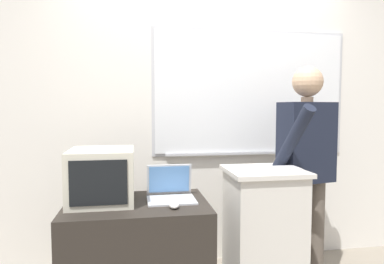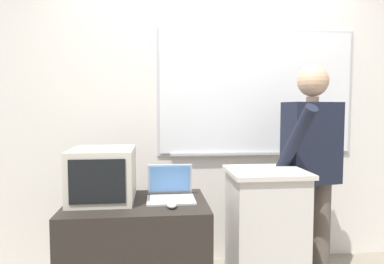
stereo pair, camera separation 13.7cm
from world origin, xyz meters
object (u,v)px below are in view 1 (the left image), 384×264
wireless_keyboard (271,169)px  crt_monitor (102,175)px  lectern_podium (263,235)px  person_presenter (306,160)px  computer_mouse_by_laptop (174,205)px  side_desk (138,262)px  laptop (170,189)px

wireless_keyboard → crt_monitor: (-1.12, 0.05, -0.02)m
lectern_podium → wireless_keyboard: wireless_keyboard is taller
lectern_podium → person_presenter: bearing=23.4°
computer_mouse_by_laptop → side_desk: bearing=145.1°
lectern_podium → laptop: size_ratio=3.06×
laptop → crt_monitor: 0.45m
side_desk → wireless_keyboard: (0.90, 0.02, 0.57)m
computer_mouse_by_laptop → person_presenter: bearing=20.9°
side_desk → computer_mouse_by_laptop: computer_mouse_by_laptop is taller
laptop → crt_monitor: crt_monitor is taller
person_presenter → crt_monitor: person_presenter is taller
laptop → wireless_keyboard: bearing=-5.0°
crt_monitor → lectern_podium: bearing=0.7°
laptop → computer_mouse_by_laptop: (-0.00, -0.23, -0.05)m
wireless_keyboard → computer_mouse_by_laptop: 0.72m
side_desk → wireless_keyboard: size_ratio=2.32×
side_desk → crt_monitor: 0.60m
crt_monitor → wireless_keyboard: bearing=-2.4°
laptop → lectern_podium: bearing=0.0°
lectern_podium → computer_mouse_by_laptop: bearing=-160.6°
computer_mouse_by_laptop → crt_monitor: crt_monitor is taller
person_presenter → side_desk: bearing=-179.4°
side_desk → crt_monitor: (-0.22, 0.07, 0.55)m
laptop → crt_monitor: size_ratio=0.69×
lectern_podium → person_presenter: size_ratio=0.56×
person_presenter → laptop: bearing=178.8°
computer_mouse_by_laptop → laptop: bearing=89.7°
lectern_podium → laptop: (-0.66, -0.00, 0.36)m
wireless_keyboard → crt_monitor: size_ratio=0.86×
side_desk → person_presenter: size_ratio=0.53×
wireless_keyboard → lectern_podium: bearing=111.4°
computer_mouse_by_laptop → crt_monitor: bearing=153.3°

